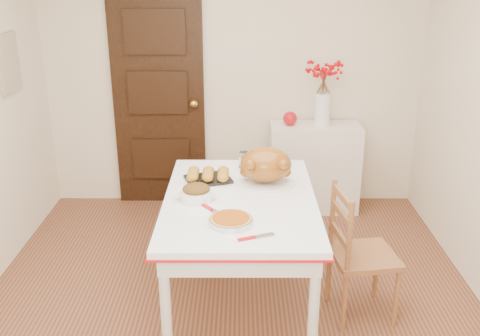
{
  "coord_description": "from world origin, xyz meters",
  "views": [
    {
      "loc": [
        0.07,
        -3.02,
        2.23
      ],
      "look_at": [
        0.07,
        0.15,
        1.03
      ],
      "focal_mm": 40.75,
      "sensor_mm": 36.0,
      "label": 1
    }
  ],
  "objects_px": {
    "chair_oak": "(364,253)",
    "turkey_platter": "(266,167)",
    "sideboard": "(314,168)",
    "pumpkin_pie": "(231,219)",
    "kitchen_table": "(240,257)"
  },
  "relations": [
    {
      "from": "turkey_platter",
      "to": "pumpkin_pie",
      "type": "distance_m",
      "value": 0.63
    },
    {
      "from": "sideboard",
      "to": "pumpkin_pie",
      "type": "xyz_separation_m",
      "value": [
        -0.75,
        -2.04,
        0.46
      ]
    },
    {
      "from": "sideboard",
      "to": "turkey_platter",
      "type": "distance_m",
      "value": 1.65
    },
    {
      "from": "kitchen_table",
      "to": "turkey_platter",
      "type": "distance_m",
      "value": 0.61
    },
    {
      "from": "chair_oak",
      "to": "kitchen_table",
      "type": "bearing_deg",
      "value": 81.52
    },
    {
      "from": "sideboard",
      "to": "turkey_platter",
      "type": "height_order",
      "value": "turkey_platter"
    },
    {
      "from": "turkey_platter",
      "to": "kitchen_table",
      "type": "bearing_deg",
      "value": -147.17
    },
    {
      "from": "chair_oak",
      "to": "turkey_platter",
      "type": "relative_size",
      "value": 2.32
    },
    {
      "from": "kitchen_table",
      "to": "chair_oak",
      "type": "xyz_separation_m",
      "value": [
        0.81,
        -0.01,
        0.03
      ]
    },
    {
      "from": "kitchen_table",
      "to": "pumpkin_pie",
      "type": "xyz_separation_m",
      "value": [
        -0.05,
        -0.36,
        0.45
      ]
    },
    {
      "from": "turkey_platter",
      "to": "pumpkin_pie",
      "type": "relative_size",
      "value": 1.58
    },
    {
      "from": "chair_oak",
      "to": "pumpkin_pie",
      "type": "bearing_deg",
      "value": 104.39
    },
    {
      "from": "pumpkin_pie",
      "to": "kitchen_table",
      "type": "bearing_deg",
      "value": 81.95
    },
    {
      "from": "chair_oak",
      "to": "sideboard",
      "type": "bearing_deg",
      "value": -4.16
    },
    {
      "from": "kitchen_table",
      "to": "pumpkin_pie",
      "type": "height_order",
      "value": "pumpkin_pie"
    }
  ]
}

